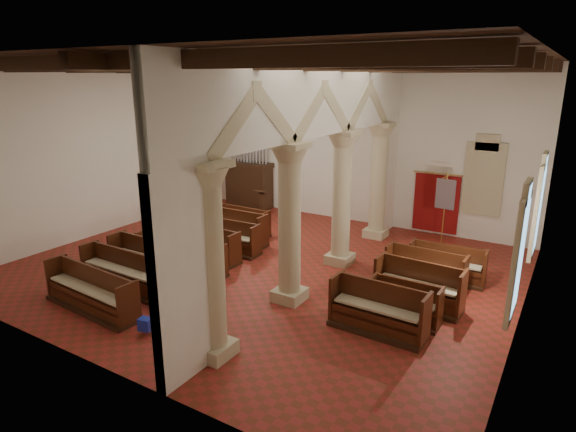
{
  "coord_description": "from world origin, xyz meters",
  "views": [
    {
      "loc": [
        7.66,
        -11.2,
        5.55
      ],
      "look_at": [
        0.54,
        0.5,
        1.58
      ],
      "focal_mm": 30.0,
      "sensor_mm": 36.0,
      "label": 1
    }
  ],
  "objects_px": {
    "processional_banner": "(442,230)",
    "nave_pew_0": "(91,297)",
    "aisle_pew_0": "(378,316)",
    "pipe_organ": "(249,177)",
    "lectern": "(263,207)"
  },
  "relations": [
    {
      "from": "lectern",
      "to": "aisle_pew_0",
      "type": "height_order",
      "value": "lectern"
    },
    {
      "from": "processional_banner",
      "to": "aisle_pew_0",
      "type": "bearing_deg",
      "value": -81.87
    },
    {
      "from": "processional_banner",
      "to": "aisle_pew_0",
      "type": "xyz_separation_m",
      "value": [
        0.05,
        -5.68,
        -0.45
      ]
    },
    {
      "from": "lectern",
      "to": "aisle_pew_0",
      "type": "distance_m",
      "value": 9.42
    },
    {
      "from": "pipe_organ",
      "to": "aisle_pew_0",
      "type": "relative_size",
      "value": 1.98
    },
    {
      "from": "processional_banner",
      "to": "nave_pew_0",
      "type": "bearing_deg",
      "value": -119.68
    },
    {
      "from": "pipe_organ",
      "to": "lectern",
      "type": "height_order",
      "value": "pipe_organ"
    },
    {
      "from": "pipe_organ",
      "to": "nave_pew_0",
      "type": "bearing_deg",
      "value": -76.39
    },
    {
      "from": "pipe_organ",
      "to": "nave_pew_0",
      "type": "distance_m",
      "value": 10.34
    },
    {
      "from": "lectern",
      "to": "aisle_pew_0",
      "type": "xyz_separation_m",
      "value": [
        7.22,
        -6.04,
        -0.14
      ]
    },
    {
      "from": "pipe_organ",
      "to": "nave_pew_0",
      "type": "xyz_separation_m",
      "value": [
        2.42,
        -10.0,
        -1.02
      ]
    },
    {
      "from": "pipe_organ",
      "to": "lectern",
      "type": "bearing_deg",
      "value": -39.01
    },
    {
      "from": "nave_pew_0",
      "to": "aisle_pew_0",
      "type": "relative_size",
      "value": 1.37
    },
    {
      "from": "pipe_organ",
      "to": "processional_banner",
      "type": "height_order",
      "value": "pipe_organ"
    },
    {
      "from": "processional_banner",
      "to": "nave_pew_0",
      "type": "height_order",
      "value": "processional_banner"
    }
  ]
}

